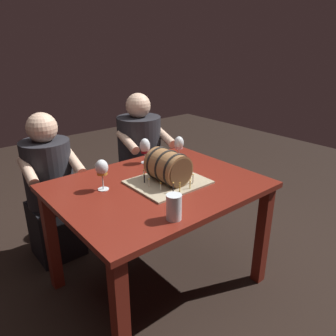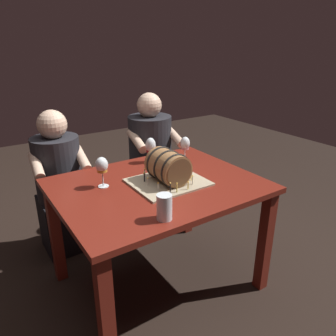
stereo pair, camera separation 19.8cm
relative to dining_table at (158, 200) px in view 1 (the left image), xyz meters
name	(u,v)px [view 1 (the left image)]	position (x,y,z in m)	size (l,w,h in m)	color
ground_plane	(159,282)	(0.00, 0.00, -0.65)	(8.00, 8.00, 0.00)	black
dining_table	(158,200)	(0.00, 0.00, 0.00)	(1.24, 0.97, 0.76)	maroon
barrel_cake	(168,169)	(0.06, -0.03, 0.21)	(0.45, 0.38, 0.21)	tan
wine_glass_red	(145,147)	(0.16, 0.35, 0.23)	(0.07, 0.07, 0.18)	white
wine_glass_amber	(102,169)	(-0.30, 0.14, 0.25)	(0.08, 0.08, 0.19)	white
wine_glass_rose	(179,144)	(0.38, 0.24, 0.24)	(0.07, 0.07, 0.18)	white
beer_pint	(174,207)	(-0.20, -0.39, 0.18)	(0.08, 0.08, 0.13)	white
person_seated_left	(52,193)	(-0.40, 0.77, -0.12)	(0.41, 0.49, 1.13)	black
person_seated_right	(140,164)	(0.40, 0.77, -0.08)	(0.46, 0.53, 1.19)	black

